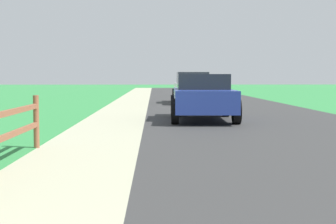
% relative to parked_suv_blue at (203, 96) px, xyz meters
% --- Properties ---
extents(ground_plane, '(120.00, 120.00, 0.00)m').
position_rel_parked_suv_blue_xyz_m(ground_plane, '(-1.85, 9.31, -0.76)').
color(ground_plane, '#2F8240').
extents(road_asphalt, '(7.00, 66.00, 0.01)m').
position_rel_parked_suv_blue_xyz_m(road_asphalt, '(1.65, 11.31, -0.76)').
color(road_asphalt, '#333333').
rests_on(road_asphalt, ground).
extents(curb_concrete, '(6.00, 66.00, 0.01)m').
position_rel_parked_suv_blue_xyz_m(curb_concrete, '(-4.85, 11.31, -0.76)').
color(curb_concrete, '#A9A88B').
rests_on(curb_concrete, ground).
extents(grass_verge, '(5.00, 66.00, 0.00)m').
position_rel_parked_suv_blue_xyz_m(grass_verge, '(-6.35, 11.31, -0.76)').
color(grass_verge, '#2F8240').
rests_on(grass_verge, ground).
extents(parked_suv_blue, '(2.13, 4.46, 1.47)m').
position_rel_parked_suv_blue_xyz_m(parked_suv_blue, '(0.00, 0.00, 0.00)').
color(parked_suv_blue, navy).
rests_on(parked_suv_blue, ground).
extents(parked_car_white, '(2.03, 4.61, 1.63)m').
position_rel_parked_suv_blue_xyz_m(parked_car_white, '(0.45, 9.95, 0.04)').
color(parked_car_white, white).
rests_on(parked_car_white, ground).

